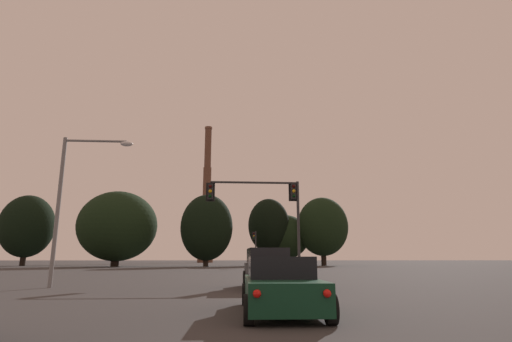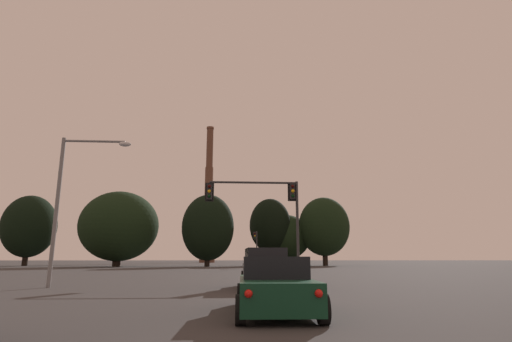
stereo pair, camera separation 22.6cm
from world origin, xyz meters
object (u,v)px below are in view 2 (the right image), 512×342
Objects in this scene: suv_right_lane_front at (265,269)px; street_lamp at (71,191)px; traffic_light_overhead_right at (267,203)px; smokestack at (208,207)px; traffic_light_far_right at (256,244)px; sedan_right_lane_second at (274,286)px.

suv_right_lane_front is 0.65× the size of street_lamp.
traffic_light_overhead_right reaches higher than suv_right_lane_front.
smokestack is (0.16, 117.78, 14.03)m from street_lamp.
suv_right_lane_front is at bearing -95.97° from traffic_light_overhead_right.
suv_right_lane_front is at bearing -6.77° from street_lamp.
street_lamp reaches higher than traffic_light_far_right.
smokestack is (-9.15, 127.56, 18.10)m from sedan_right_lane_second.
traffic_light_overhead_right is (0.69, 6.57, 4.03)m from suv_right_lane_front.
traffic_light_far_right is at bearing 88.59° from sedan_right_lane_second.
street_lamp is (-9.31, 9.78, 4.07)m from sedan_right_lane_second.
street_lamp reaches higher than suv_right_lane_front.
suv_right_lane_front is 0.93× the size of traffic_light_far_right.
traffic_light_far_right is at bearing 73.16° from street_lamp.
sedan_right_lane_second is 0.74× the size of traffic_light_overhead_right.
street_lamp is (-10.48, -5.41, -0.19)m from traffic_light_overhead_right.
suv_right_lane_front is 10.59m from street_lamp.
suv_right_lane_front is 7.74m from traffic_light_overhead_right.
sedan_right_lane_second is at bearing -94.41° from traffic_light_overhead_right.
traffic_light_far_right reaches higher than suv_right_lane_front.
sedan_right_lane_second is 0.96× the size of suv_right_lane_front.
traffic_light_overhead_right is at bearing 83.20° from suv_right_lane_front.
traffic_light_far_right is (2.51, 48.83, 2.84)m from sedan_right_lane_second.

